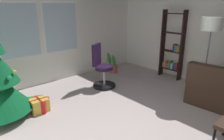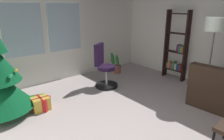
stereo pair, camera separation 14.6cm
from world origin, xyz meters
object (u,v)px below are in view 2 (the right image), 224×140
Objects in this scene: gift_box_red at (41,103)px; gift_box_green at (38,101)px; floor_lamp at (215,28)px; bookshelf at (176,50)px; gift_box_gold at (41,104)px; potted_plant at (116,65)px; office_chair at (104,70)px.

gift_box_red is 0.23m from gift_box_green.
floor_lamp is (3.12, -1.72, 1.37)m from gift_box_red.
bookshelf is at bearing -9.71° from gift_box_red.
gift_box_gold is 0.54× the size of potted_plant.
gift_box_green is 1.69m from office_chair.
bookshelf is 1.77m from potted_plant.
gift_box_green is 0.35× the size of office_chair.
gift_box_red is 3.82m from floor_lamp.
floor_lamp reaches higher than gift_box_gold.
floor_lamp reaches higher than potted_plant.
gift_box_red is 3.65m from bookshelf.
floor_lamp is 2.85m from potted_plant.
gift_box_green is 0.25m from gift_box_gold.
gift_box_green is 3.92m from floor_lamp.
gift_box_red is at bearing -174.71° from office_chair.
office_chair is 2.04m from bookshelf.
floor_lamp is (1.45, -1.87, 1.07)m from office_chair.
potted_plant reaches higher than gift_box_green.
potted_plant is (-0.94, 1.39, -0.57)m from bookshelf.
gift_box_gold reaches higher than gift_box_green.
office_chair is at bearing 127.70° from floor_lamp.
gift_box_red is 1.16× the size of gift_box_gold.
gift_box_gold is 0.31× the size of office_chair.
gift_box_green is 1.13× the size of gift_box_gold.
gift_box_red is at bearing -163.03° from potted_plant.
bookshelf is 1.37m from floor_lamp.
potted_plant is (0.92, 0.64, -0.19)m from office_chair.
floor_lamp is (3.13, -1.71, 1.37)m from gift_box_gold.
gift_box_gold is 3.65m from bookshelf.
office_chair is 1.13m from potted_plant.
gift_box_gold is (-0.01, -0.01, 0.00)m from gift_box_red.
floor_lamp is (-0.41, -1.12, 0.68)m from bookshelf.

